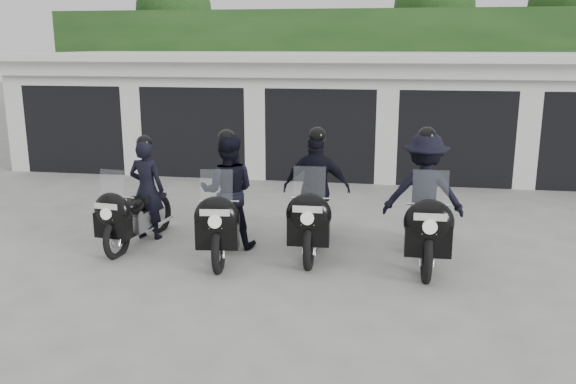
% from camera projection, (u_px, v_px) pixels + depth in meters
% --- Properties ---
extents(ground, '(80.00, 80.00, 0.00)m').
position_uv_depth(ground, '(278.00, 259.00, 9.33)').
color(ground, '#9D9C97').
rests_on(ground, ground).
extents(garage_block, '(16.40, 6.80, 2.96)m').
position_uv_depth(garage_block, '(331.00, 110.00, 16.71)').
color(garage_block, silver).
rests_on(garage_block, ground).
extents(background_vegetation, '(20.00, 3.90, 5.80)m').
position_uv_depth(background_vegetation, '(356.00, 57.00, 20.99)').
color(background_vegetation, '#183915').
rests_on(background_vegetation, ground).
extents(police_bike_a, '(0.78, 2.07, 1.81)m').
position_uv_depth(police_bike_a, '(138.00, 201.00, 9.93)').
color(police_bike_a, black).
rests_on(police_bike_a, ground).
extents(police_bike_b, '(0.97, 2.26, 1.97)m').
position_uv_depth(police_bike_b, '(226.00, 200.00, 9.53)').
color(police_bike_b, black).
rests_on(police_bike_b, ground).
extents(police_bike_c, '(1.10, 2.29, 1.99)m').
position_uv_depth(police_bike_c, '(315.00, 197.00, 9.67)').
color(police_bike_c, black).
rests_on(police_bike_c, ground).
extents(police_bike_d, '(1.24, 2.37, 2.06)m').
position_uv_depth(police_bike_d, '(424.00, 202.00, 9.22)').
color(police_bike_d, black).
rests_on(police_bike_d, ground).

